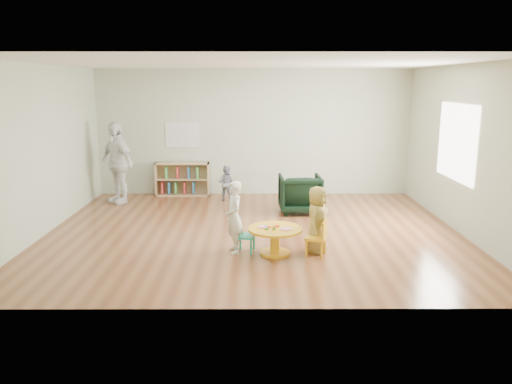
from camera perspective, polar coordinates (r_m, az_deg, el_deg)
room at (r=8.23m, az=-0.23°, el=8.18°), size 7.10×7.00×2.80m
activity_table at (r=7.40m, az=2.19°, el=-5.04°), size 0.80×0.80×0.45m
kid_chair_left at (r=7.50m, az=-1.47°, el=-4.91°), size 0.31×0.31×0.49m
kid_chair_right at (r=7.38m, az=7.17°, el=-5.11°), size 0.37×0.37×0.54m
bookshelf at (r=11.38m, az=-8.44°, el=1.46°), size 1.20×0.30×0.75m
alphabet_poster at (r=11.36m, az=-8.44°, el=6.46°), size 0.74×0.01×0.54m
armchair at (r=9.80m, az=5.05°, el=-0.19°), size 0.82×0.85×0.74m
child_left at (r=7.42m, az=-2.53°, el=-2.90°), size 0.36×0.45×1.08m
child_right at (r=7.48m, az=6.98°, el=-3.14°), size 0.49×0.58×1.01m
toddler at (r=10.76m, az=-3.44°, el=1.03°), size 0.44×0.38×0.76m
adult_caretaker at (r=10.87m, az=-15.60°, el=3.25°), size 1.03×0.97×1.71m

